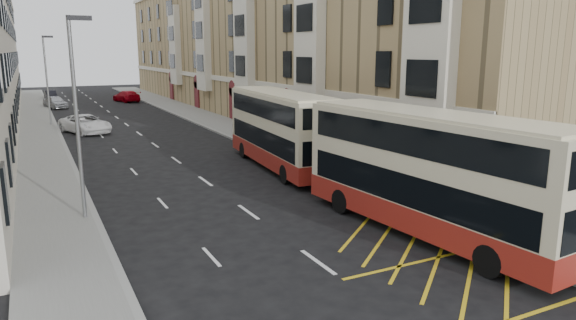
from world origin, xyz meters
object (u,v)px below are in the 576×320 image
pedestrian_mid (489,197)px  pedestrian_far (450,203)px  double_decker_front (429,173)px  car_dark (51,95)px  pedestrian_near (522,230)px  street_lamp_far (47,75)px  double_decker_rear (281,130)px  white_van (85,124)px  car_silver (55,102)px  car_red (127,96)px  street_lamp_near (77,108)px

pedestrian_mid → pedestrian_far: (-1.71, 0.36, -0.11)m
pedestrian_mid → double_decker_front: bearing=146.3°
pedestrian_far → car_dark: size_ratio=0.41×
double_decker_front → pedestrian_near: bearing=-71.3°
pedestrian_mid → street_lamp_far: bearing=79.2°
double_decker_rear → pedestrian_near: 15.86m
street_lamp_far → white_van: bearing=-67.0°
double_decker_front → pedestrian_mid: (3.12, -0.10, -1.29)m
double_decker_rear → pedestrian_mid: 13.15m
pedestrian_near → white_van: bearing=-73.4°
pedestrian_mid → car_silver: bearing=72.1°
double_decker_rear → pedestrian_far: size_ratio=6.99×
street_lamp_far → car_silver: size_ratio=1.78×
double_decker_front → white_van: size_ratio=2.13×
pedestrian_far → car_red: 58.09m
car_red → car_dark: bearing=-56.3°
pedestrian_far → double_decker_front: bearing=42.8°
street_lamp_near → pedestrian_near: (12.70, -10.68, -3.70)m
double_decker_front → pedestrian_mid: bearing=-6.5°
double_decker_front → car_silver: 54.62m
double_decker_rear → pedestrian_near: double_decker_rear is taller
street_lamp_near → double_decker_front: 13.82m
pedestrian_far → white_van: size_ratio=0.29×
car_red → pedestrian_mid: bearing=79.2°
pedestrian_near → double_decker_rear: bearing=-84.9°
car_red → double_decker_rear: bearing=76.5°
pedestrian_near → car_red: bearing=-87.5°
white_van → pedestrian_near: bearing=-93.9°
pedestrian_near → street_lamp_far: bearing=-72.4°
street_lamp_near → pedestrian_near: bearing=-40.1°
street_lamp_near → car_silver: (1.15, 46.08, -3.87)m
double_decker_rear → car_dark: 54.68m
street_lamp_near → pedestrian_far: 15.14m
pedestrian_near → car_red: 61.48m
pedestrian_far → car_silver: pedestrian_far is taller
double_decker_rear → white_van: 21.31m
pedestrian_far → white_van: (-10.36, 31.63, -0.20)m
double_decker_front → car_red: size_ratio=2.26×
pedestrian_mid → street_lamp_near: bearing=120.3°
car_dark → street_lamp_near: bearing=-95.6°
double_decker_front → car_red: double_decker_front is taller
car_dark → car_red: (9.10, -8.02, 0.11)m
double_decker_rear → pedestrian_mid: (3.12, -12.71, -1.21)m
pedestrian_far → car_red: pedestrian_far is taller
street_lamp_near → car_red: bearing=78.6°
street_lamp_near → double_decker_rear: (11.35, 5.07, -2.35)m
double_decker_front → car_silver: (-10.20, 53.63, -1.60)m
white_van → car_dark: size_ratio=1.40×
pedestrian_mid → car_dark: bearing=69.5°
white_van → street_lamp_near: bearing=-116.0°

